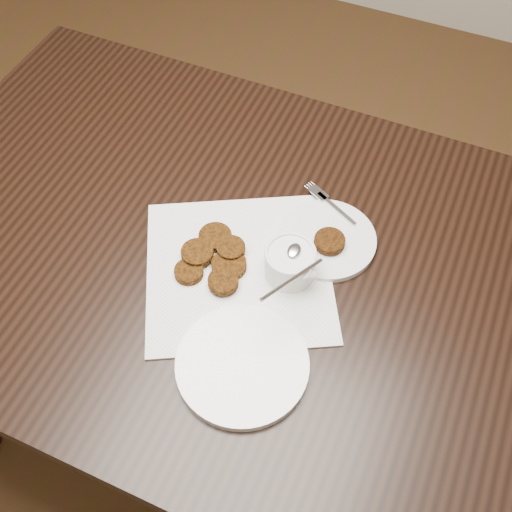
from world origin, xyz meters
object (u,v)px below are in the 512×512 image
Objects in this scene: plate_with_patty at (327,237)px; napkin at (238,270)px; table at (243,349)px; sauce_ramekin at (291,252)px; plate_empty at (242,365)px.

napkin is at bearing -134.31° from plate_with_patty.
napkin is at bearing -67.53° from table.
sauce_ramekin is 0.20m from plate_empty.
table is 0.45m from sauce_ramekin.
table is at bearing 112.47° from napkin.
plate_empty is at bearing -64.25° from table.
plate_with_patty is (0.13, 0.09, 0.39)m from table.
napkin reaches higher than table.
napkin is at bearing -160.10° from sauce_ramekin.
napkin is 1.51× the size of plate_empty.
plate_with_patty reaches higher than plate_empty.
plate_empty is (0.09, -0.20, 0.38)m from table.
table is 4.27× the size of napkin.
sauce_ramekin is 0.58× the size of plate_empty.
plate_empty reaches higher than napkin.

